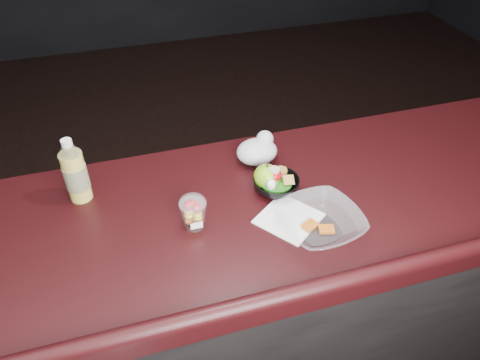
% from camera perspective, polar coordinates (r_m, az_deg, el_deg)
% --- Properties ---
extents(counter, '(4.06, 0.71, 1.02)m').
position_cam_1_polar(counter, '(1.79, -2.15, -15.86)').
color(counter, black).
rests_on(counter, ground).
extents(lemonade_bottle, '(0.07, 0.07, 0.21)m').
position_cam_1_polar(lemonade_bottle, '(1.48, -19.41, 0.63)').
color(lemonade_bottle, gold).
rests_on(lemonade_bottle, counter).
extents(fruit_cup, '(0.08, 0.08, 0.11)m').
position_cam_1_polar(fruit_cup, '(1.33, -5.71, -3.87)').
color(fruit_cup, white).
rests_on(fruit_cup, counter).
extents(green_apple, '(0.09, 0.09, 0.09)m').
position_cam_1_polar(green_apple, '(1.47, 3.29, 0.41)').
color(green_apple, '#4D8F10').
rests_on(green_apple, counter).
extents(plastic_bag, '(0.14, 0.11, 0.10)m').
position_cam_1_polar(plastic_bag, '(1.57, 2.20, 3.69)').
color(plastic_bag, silver).
rests_on(plastic_bag, counter).
extents(snack_bowl, '(0.19, 0.19, 0.08)m').
position_cam_1_polar(snack_bowl, '(1.46, 4.38, -0.46)').
color(snack_bowl, black).
rests_on(snack_bowl, counter).
extents(takeout_bowl, '(0.27, 0.27, 0.06)m').
position_cam_1_polar(takeout_bowl, '(1.35, 9.64, -5.12)').
color(takeout_bowl, silver).
rests_on(takeout_bowl, counter).
extents(paper_napkin, '(0.22, 0.22, 0.00)m').
position_cam_1_polar(paper_napkin, '(1.39, 5.97, -4.67)').
color(paper_napkin, white).
rests_on(paper_napkin, counter).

